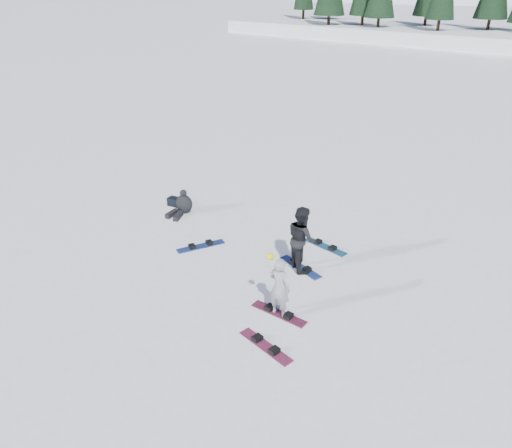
{
  "coord_description": "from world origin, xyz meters",
  "views": [
    {
      "loc": [
        4.05,
        -9.07,
        7.48
      ],
      "look_at": [
        -3.68,
        0.94,
        1.1
      ],
      "focal_mm": 35.0,
      "sensor_mm": 36.0,
      "label": 1
    }
  ],
  "objects_px": {
    "seated_rider": "(183,204)",
    "snowboard_loose_c": "(325,247)",
    "gear_bag": "(174,202)",
    "snowboard_loose_a": "(201,246)",
    "snowboard_loose_b": "(266,346)",
    "snowboarder_woman": "(279,287)",
    "snowboarder_man": "(302,238)"
  },
  "relations": [
    {
      "from": "snowboarder_man",
      "to": "seated_rider",
      "type": "relative_size",
      "value": 1.74
    },
    {
      "from": "snowboard_loose_c",
      "to": "snowboard_loose_a",
      "type": "bearing_deg",
      "value": -135.26
    },
    {
      "from": "snowboarder_woman",
      "to": "snowboard_loose_a",
      "type": "relative_size",
      "value": 1.14
    },
    {
      "from": "gear_bag",
      "to": "snowboard_loose_c",
      "type": "relative_size",
      "value": 0.3
    },
    {
      "from": "snowboarder_woman",
      "to": "snowboard_loose_b",
      "type": "height_order",
      "value": "snowboarder_woman"
    },
    {
      "from": "seated_rider",
      "to": "snowboard_loose_b",
      "type": "xyz_separation_m",
      "value": [
        6.42,
        -3.83,
        -0.32
      ]
    },
    {
      "from": "snowboard_loose_b",
      "to": "snowboarder_woman",
      "type": "bearing_deg",
      "value": 122.32
    },
    {
      "from": "snowboarder_woman",
      "to": "gear_bag",
      "type": "xyz_separation_m",
      "value": [
        -6.66,
        2.93,
        -0.65
      ]
    },
    {
      "from": "snowboard_loose_b",
      "to": "seated_rider",
      "type": "bearing_deg",
      "value": 159.7
    },
    {
      "from": "snowboarder_woman",
      "to": "snowboard_loose_b",
      "type": "distance_m",
      "value": 1.47
    },
    {
      "from": "snowboard_loose_a",
      "to": "snowboard_loose_c",
      "type": "xyz_separation_m",
      "value": [
        3.02,
        2.3,
        0.0
      ]
    },
    {
      "from": "snowboarder_man",
      "to": "snowboard_loose_c",
      "type": "xyz_separation_m",
      "value": [
        -0.05,
        1.46,
        -0.93
      ]
    },
    {
      "from": "snowboarder_woman",
      "to": "snowboarder_man",
      "type": "relative_size",
      "value": 0.91
    },
    {
      "from": "snowboard_loose_a",
      "to": "seated_rider",
      "type": "bearing_deg",
      "value": 83.23
    },
    {
      "from": "snowboarder_woman",
      "to": "seated_rider",
      "type": "distance_m",
      "value": 6.55
    },
    {
      "from": "gear_bag",
      "to": "snowboard_loose_a",
      "type": "height_order",
      "value": "gear_bag"
    },
    {
      "from": "snowboard_loose_a",
      "to": "snowboard_loose_c",
      "type": "distance_m",
      "value": 3.8
    },
    {
      "from": "snowboard_loose_b",
      "to": "snowboard_loose_a",
      "type": "bearing_deg",
      "value": 160.84
    },
    {
      "from": "gear_bag",
      "to": "seated_rider",
      "type": "bearing_deg",
      "value": -20.03
    },
    {
      "from": "snowboard_loose_c",
      "to": "snowboard_loose_b",
      "type": "distance_m",
      "value": 4.92
    },
    {
      "from": "snowboarder_woman",
      "to": "snowboard_loose_c",
      "type": "relative_size",
      "value": 1.14
    },
    {
      "from": "seated_rider",
      "to": "snowboard_loose_c",
      "type": "distance_m",
      "value": 5.23
    },
    {
      "from": "snowboarder_man",
      "to": "snowboard_loose_a",
      "type": "height_order",
      "value": "snowboarder_man"
    },
    {
      "from": "snowboard_loose_a",
      "to": "snowboard_loose_b",
      "type": "distance_m",
      "value": 4.95
    },
    {
      "from": "gear_bag",
      "to": "snowboard_loose_b",
      "type": "xyz_separation_m",
      "value": [
        7.12,
        -4.08,
        -0.14
      ]
    },
    {
      "from": "seated_rider",
      "to": "snowboard_loose_c",
      "type": "bearing_deg",
      "value": -6.42
    },
    {
      "from": "snowboarder_woman",
      "to": "snowboard_loose_b",
      "type": "xyz_separation_m",
      "value": [
        0.46,
        -1.16,
        -0.78
      ]
    },
    {
      "from": "snowboarder_woman",
      "to": "snowboarder_man",
      "type": "height_order",
      "value": "snowboarder_man"
    },
    {
      "from": "snowboard_loose_a",
      "to": "snowboard_loose_c",
      "type": "height_order",
      "value": "same"
    },
    {
      "from": "snowboard_loose_c",
      "to": "seated_rider",
      "type": "bearing_deg",
      "value": -162.41
    },
    {
      "from": "seated_rider",
      "to": "snowboard_loose_b",
      "type": "distance_m",
      "value": 7.48
    },
    {
      "from": "seated_rider",
      "to": "snowboard_loose_c",
      "type": "xyz_separation_m",
      "value": [
        5.14,
        0.92,
        -0.32
      ]
    }
  ]
}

